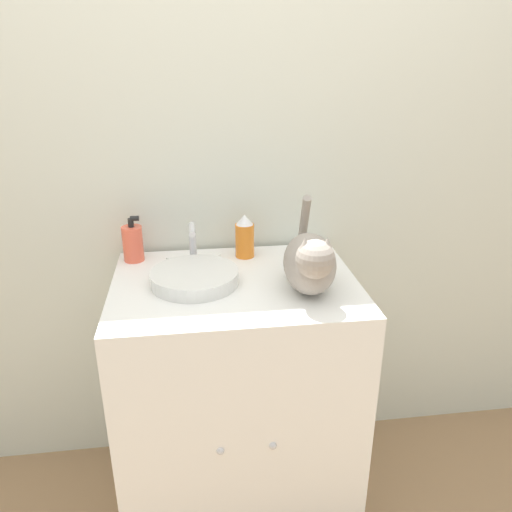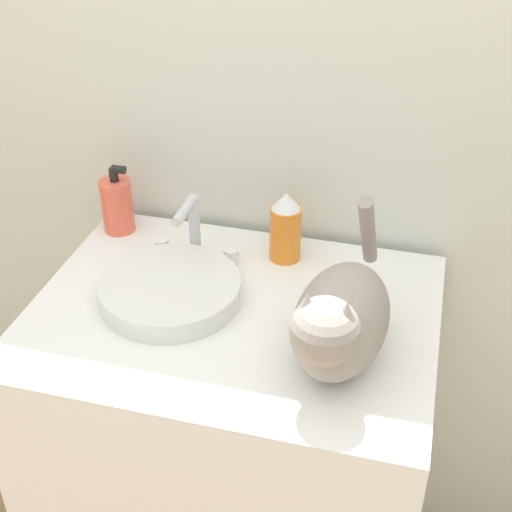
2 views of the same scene
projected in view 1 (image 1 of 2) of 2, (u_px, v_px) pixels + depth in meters
name	position (u px, v px, depth m)	size (l,w,h in m)	color
wall_back	(224.00, 157.00, 1.80)	(6.00, 0.05, 2.50)	silver
vanity_cabinet	(237.00, 397.00, 1.79)	(0.79, 0.61, 0.92)	white
sink_basin	(195.00, 277.00, 1.59)	(0.28, 0.28, 0.04)	silver
faucet	(193.00, 247.00, 1.70)	(0.19, 0.12, 0.16)	silver
cat	(310.00, 262.00, 1.51)	(0.19, 0.40, 0.27)	gray
soap_bottle	(133.00, 243.00, 1.75)	(0.07, 0.07, 0.16)	#EF6047
spray_bottle	(245.00, 236.00, 1.78)	(0.07, 0.07, 0.16)	orange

